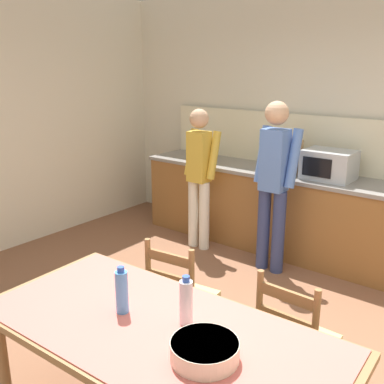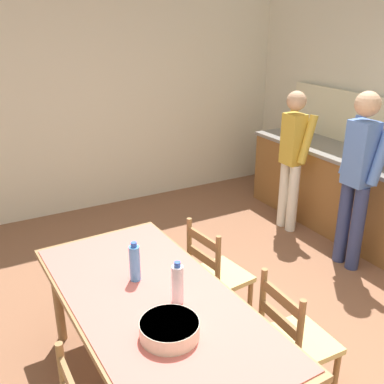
{
  "view_description": "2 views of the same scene",
  "coord_description": "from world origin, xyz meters",
  "px_view_note": "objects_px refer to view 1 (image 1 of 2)",
  "views": [
    {
      "loc": [
        1.47,
        -2.19,
        2.09
      ],
      "look_at": [
        -0.33,
        0.09,
        1.24
      ],
      "focal_mm": 42.0,
      "sensor_mm": 36.0,
      "label": 1
    },
    {
      "loc": [
        2.17,
        -1.6,
        2.37
      ],
      "look_at": [
        -0.42,
        -0.17,
        1.19
      ],
      "focal_mm": 42.0,
      "sensor_mm": 36.0,
      "label": 2
    }
  ],
  "objects_px": {
    "serving_bowl": "(205,349)",
    "microwave": "(329,165)",
    "chair_side_far_left": "(180,298)",
    "chair_side_far_right": "(294,341)",
    "person_at_counter": "(274,179)",
    "dining_table": "(158,340)",
    "bottle_off_centre": "(186,302)",
    "paper_bag": "(289,157)",
    "bottle_near_centre": "(122,291)",
    "person_at_sink": "(199,172)"
  },
  "relations": [
    {
      "from": "chair_side_far_right",
      "to": "paper_bag",
      "type": "bearing_deg",
      "value": -60.11
    },
    {
      "from": "dining_table",
      "to": "bottle_off_centre",
      "type": "bearing_deg",
      "value": 52.0
    },
    {
      "from": "microwave",
      "to": "serving_bowl",
      "type": "distance_m",
      "value": 3.05
    },
    {
      "from": "microwave",
      "to": "serving_bowl",
      "type": "xyz_separation_m",
      "value": [
        0.63,
        -2.97,
        -0.25
      ]
    },
    {
      "from": "bottle_off_centre",
      "to": "serving_bowl",
      "type": "relative_size",
      "value": 0.84
    },
    {
      "from": "chair_side_far_right",
      "to": "person_at_counter",
      "type": "relative_size",
      "value": 0.52
    },
    {
      "from": "dining_table",
      "to": "chair_side_far_right",
      "type": "xyz_separation_m",
      "value": [
        0.42,
        0.78,
        -0.25
      ]
    },
    {
      "from": "serving_bowl",
      "to": "chair_side_far_left",
      "type": "distance_m",
      "value": 1.21
    },
    {
      "from": "bottle_near_centre",
      "to": "chair_side_far_right",
      "type": "distance_m",
      "value": 1.12
    },
    {
      "from": "microwave",
      "to": "chair_side_far_right",
      "type": "xyz_separation_m",
      "value": [
        0.69,
        -2.14,
        -0.63
      ]
    },
    {
      "from": "serving_bowl",
      "to": "person_at_counter",
      "type": "relative_size",
      "value": 0.18
    },
    {
      "from": "dining_table",
      "to": "serving_bowl",
      "type": "distance_m",
      "value": 0.38
    },
    {
      "from": "bottle_off_centre",
      "to": "serving_bowl",
      "type": "distance_m",
      "value": 0.32
    },
    {
      "from": "person_at_counter",
      "to": "dining_table",
      "type": "bearing_deg",
      "value": -165.42
    },
    {
      "from": "bottle_off_centre",
      "to": "paper_bag",
      "type": "bearing_deg",
      "value": 106.29
    },
    {
      "from": "chair_side_far_right",
      "to": "person_at_counter",
      "type": "bearing_deg",
      "value": -55.48
    },
    {
      "from": "chair_side_far_left",
      "to": "person_at_sink",
      "type": "bearing_deg",
      "value": -63.24
    },
    {
      "from": "bottle_off_centre",
      "to": "person_at_sink",
      "type": "bearing_deg",
      "value": 125.9
    },
    {
      "from": "microwave",
      "to": "bottle_off_centre",
      "type": "height_order",
      "value": "microwave"
    },
    {
      "from": "paper_bag",
      "to": "chair_side_far_right",
      "type": "distance_m",
      "value": 2.5
    },
    {
      "from": "bottle_off_centre",
      "to": "chair_side_far_right",
      "type": "bearing_deg",
      "value": 64.0
    },
    {
      "from": "dining_table",
      "to": "person_at_sink",
      "type": "xyz_separation_m",
      "value": [
        -1.57,
        2.42,
        0.21
      ]
    },
    {
      "from": "person_at_counter",
      "to": "person_at_sink",
      "type": "bearing_deg",
      "value": 88.83
    },
    {
      "from": "dining_table",
      "to": "person_at_counter",
      "type": "xyz_separation_m",
      "value": [
        -0.62,
        2.4,
        0.28
      ]
    },
    {
      "from": "person_at_sink",
      "to": "chair_side_far_right",
      "type": "bearing_deg",
      "value": -129.58
    },
    {
      "from": "microwave",
      "to": "person_at_sink",
      "type": "bearing_deg",
      "value": -158.86
    },
    {
      "from": "bottle_off_centre",
      "to": "person_at_sink",
      "type": "relative_size",
      "value": 0.17
    },
    {
      "from": "dining_table",
      "to": "bottle_near_centre",
      "type": "height_order",
      "value": "bottle_near_centre"
    },
    {
      "from": "serving_bowl",
      "to": "microwave",
      "type": "bearing_deg",
      "value": 101.88
    },
    {
      "from": "chair_side_far_left",
      "to": "bottle_near_centre",
      "type": "bearing_deg",
      "value": 99.82
    },
    {
      "from": "bottle_near_centre",
      "to": "bottle_off_centre",
      "type": "bearing_deg",
      "value": 20.82
    },
    {
      "from": "dining_table",
      "to": "person_at_counter",
      "type": "bearing_deg",
      "value": 104.58
    },
    {
      "from": "serving_bowl",
      "to": "chair_side_far_right",
      "type": "height_order",
      "value": "chair_side_far_right"
    },
    {
      "from": "bottle_off_centre",
      "to": "person_at_sink",
      "type": "xyz_separation_m",
      "value": [
        -1.66,
        2.3,
        0.01
      ]
    },
    {
      "from": "serving_bowl",
      "to": "chair_side_far_left",
      "type": "height_order",
      "value": "chair_side_far_left"
    },
    {
      "from": "person_at_counter",
      "to": "paper_bag",
      "type": "bearing_deg",
      "value": 10.67
    },
    {
      "from": "paper_bag",
      "to": "chair_side_far_left",
      "type": "xyz_separation_m",
      "value": [
        0.25,
        -2.16,
        -0.66
      ]
    },
    {
      "from": "dining_table",
      "to": "chair_side_far_left",
      "type": "xyz_separation_m",
      "value": [
        -0.47,
        0.75,
        -0.25
      ]
    },
    {
      "from": "bottle_near_centre",
      "to": "person_at_sink",
      "type": "bearing_deg",
      "value": 118.55
    },
    {
      "from": "dining_table",
      "to": "bottle_near_centre",
      "type": "xyz_separation_m",
      "value": [
        -0.25,
        -0.01,
        0.2
      ]
    },
    {
      "from": "chair_side_far_right",
      "to": "person_at_counter",
      "type": "distance_m",
      "value": 2.0
    },
    {
      "from": "person_at_sink",
      "to": "bottle_off_centre",
      "type": "bearing_deg",
      "value": -144.1
    },
    {
      "from": "dining_table",
      "to": "chair_side_far_left",
      "type": "distance_m",
      "value": 0.92
    },
    {
      "from": "dining_table",
      "to": "chair_side_far_right",
      "type": "relative_size",
      "value": 2.21
    },
    {
      "from": "dining_table",
      "to": "person_at_counter",
      "type": "relative_size",
      "value": 1.16
    },
    {
      "from": "microwave",
      "to": "person_at_sink",
      "type": "xyz_separation_m",
      "value": [
        -1.29,
        -0.5,
        -0.17
      ]
    },
    {
      "from": "paper_bag",
      "to": "chair_side_far_left",
      "type": "distance_m",
      "value": 2.28
    },
    {
      "from": "person_at_sink",
      "to": "chair_side_far_left",
      "type": "bearing_deg",
      "value": -146.68
    },
    {
      "from": "chair_side_far_right",
      "to": "bottle_near_centre",
      "type": "bearing_deg",
      "value": 51.75
    },
    {
      "from": "chair_side_far_left",
      "to": "chair_side_far_right",
      "type": "xyz_separation_m",
      "value": [
        0.88,
        0.03,
        0.0
      ]
    }
  ]
}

